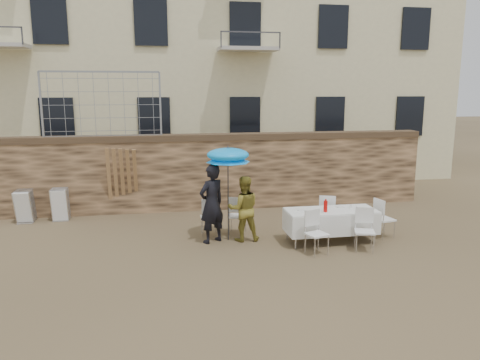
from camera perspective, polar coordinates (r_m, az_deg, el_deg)
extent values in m
plane|color=brown|center=(9.43, -0.06, -11.05)|extent=(80.00, 80.00, 0.00)
cube|color=brown|center=(13.90, -3.64, 0.94)|extent=(13.00, 0.50, 2.20)
imported|color=black|center=(10.86, -3.46, -2.90)|extent=(0.81, 0.74, 1.86)
imported|color=gold|center=(11.01, 0.44, -3.51)|extent=(0.77, 0.61, 1.55)
cylinder|color=#3F3F44|center=(11.01, -1.45, -2.64)|extent=(0.03, 0.03, 1.88)
cone|color=#0B9CFE|center=(10.80, -1.48, 2.77)|extent=(1.02, 1.02, 0.22)
cube|color=white|center=(11.12, 11.06, -3.71)|extent=(2.10, 0.85, 0.05)
cylinder|color=silver|center=(10.61, 6.82, -6.45)|extent=(0.04, 0.04, 0.74)
cylinder|color=silver|center=(11.29, 16.14, -5.73)|extent=(0.04, 0.04, 0.74)
cylinder|color=silver|center=(11.24, 5.81, -5.41)|extent=(0.04, 0.04, 0.74)
cylinder|color=silver|center=(11.89, 14.69, -4.80)|extent=(0.04, 0.04, 0.74)
cylinder|color=red|center=(10.87, 10.38, -3.18)|extent=(0.09, 0.09, 0.26)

